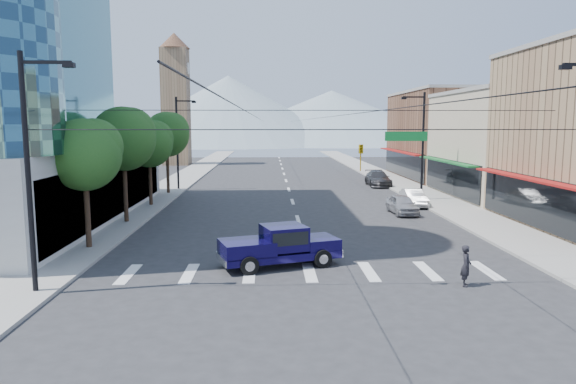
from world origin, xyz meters
name	(u,v)px	position (x,y,z in m)	size (l,w,h in m)	color
ground	(317,283)	(0.00, 0.00, 0.00)	(160.00, 160.00, 0.00)	#28282B
sidewalk_left	(183,179)	(-12.00, 40.00, 0.07)	(4.00, 120.00, 0.15)	gray
sidewalk_right	(386,178)	(12.00, 40.00, 0.07)	(4.00, 120.00, 0.15)	gray
shop_mid	(520,146)	(20.00, 24.00, 4.50)	(12.00, 14.00, 9.00)	tan
shop_far	(455,136)	(20.00, 40.00, 5.00)	(12.00, 18.00, 10.00)	brown
clock_tower	(176,97)	(-16.50, 62.00, 10.64)	(4.80, 4.80, 20.40)	#8C6B4C
mountain_left	(229,110)	(-15.00, 150.00, 11.00)	(80.00, 80.00, 22.00)	gray
mountain_right	(332,117)	(20.00, 160.00, 9.00)	(90.00, 90.00, 18.00)	gray
tree_near	(88,152)	(-11.07, 6.10, 4.99)	(3.65, 3.64, 6.71)	black
tree_midnear	(126,137)	(-11.07, 13.10, 5.59)	(4.09, 4.09, 7.52)	black
tree_midfar	(151,142)	(-11.07, 20.10, 4.99)	(3.65, 3.64, 6.71)	black
tree_far	(168,133)	(-11.07, 27.10, 5.59)	(4.09, 4.09, 7.52)	black
signal_rig	(326,171)	(0.19, -1.00, 4.64)	(21.80, 0.20, 9.00)	black
lamp_pole_nw	(179,139)	(-10.67, 30.00, 4.94)	(2.00, 0.25, 9.00)	black
lamp_pole_ne	(421,142)	(10.67, 22.00, 4.94)	(2.00, 0.25, 9.00)	black
pickup_truck	(279,245)	(-1.49, 2.60, 0.97)	(5.78, 3.51, 1.85)	#0D083B
pedestrian	(466,266)	(5.85, -0.61, 0.83)	(0.61, 0.40, 1.66)	black
parked_car_near	(402,204)	(7.60, 15.90, 0.68)	(1.62, 4.02, 1.37)	#A09FA4
parked_car_mid	(414,198)	(9.40, 19.33, 0.66)	(1.40, 4.03, 1.33)	silver
parked_car_far	(378,179)	(9.40, 32.57, 0.77)	(2.16, 5.31, 1.54)	#313133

